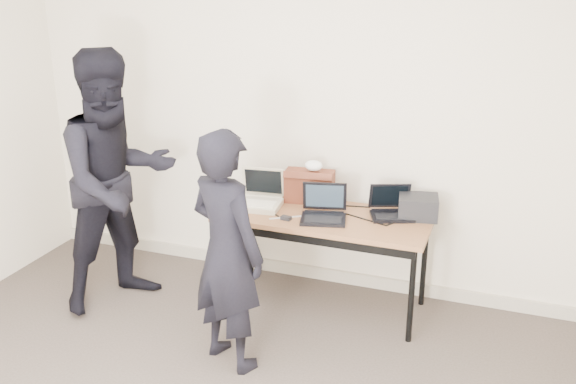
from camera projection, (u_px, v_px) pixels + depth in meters
The scene contains 13 objects.
room at pixel (141, 220), 2.78m from camera, with size 4.60×4.60×2.80m.
desk at pixel (323, 223), 4.54m from camera, with size 1.50×0.66×0.72m.
laptop_beige at pixel (259, 199), 4.69m from camera, with size 0.35×0.35×0.26m.
laptop_center at pixel (324, 211), 4.46m from camera, with size 0.37×0.36×0.24m.
laptop_right at pixel (391, 209), 4.51m from camera, with size 0.37×0.36×0.21m.
leather_satchel at pixel (309, 186), 4.74m from camera, with size 0.38×0.22×0.25m.
tissue at pixel (314, 166), 4.68m from camera, with size 0.13×0.10×0.08m, color white.
equipment_box at pixel (418, 207), 4.47m from camera, with size 0.27×0.23×0.15m, color black.
power_brick at pixel (286, 218), 4.44m from camera, with size 0.07×0.04×0.03m, color black.
cables at pixel (330, 215), 4.51m from camera, with size 1.15×0.47×0.01m.
person_typist at pixel (227, 251), 3.86m from camera, with size 0.56×0.36×1.52m, color black.
person_observer at pixel (117, 181), 4.56m from camera, with size 0.91×0.71×1.87m, color black.
baseboard at pixel (303, 270), 5.20m from camera, with size 4.50×0.03×0.10m, color #B2A894.
Camera 1 is at (1.47, -2.21, 2.40)m, focal length 40.00 mm.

